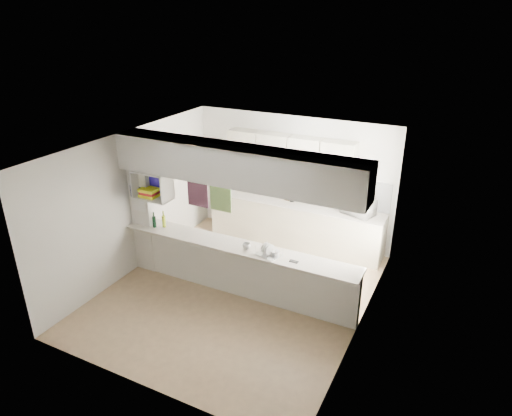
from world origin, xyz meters
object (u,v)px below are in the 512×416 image
Objects in this scene: wine_bottles at (159,221)px; dish_rack at (269,251)px; microwave at (359,207)px; bowl at (361,197)px.

dish_rack is at bearing -1.24° from wine_bottles.
wine_bottles is (-3.02, -2.12, -0.05)m from microwave.
microwave reaches higher than dish_rack.
microwave is 3.69m from wine_bottles.
wine_bottles is at bearing -144.86° from bowl.
bowl is 0.54× the size of dish_rack.
bowl is (0.02, 0.01, 0.19)m from microwave.
wine_bottles is (-2.17, 0.05, 0.03)m from dish_rack.
dish_rack is (-0.87, -2.18, -0.27)m from bowl.
dish_rack is at bearing 88.27° from microwave.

